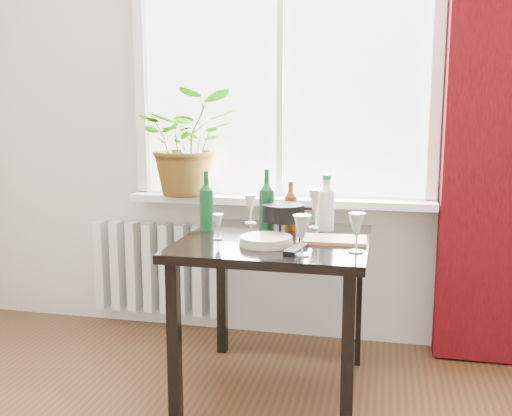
% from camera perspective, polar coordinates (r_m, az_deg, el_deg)
% --- Properties ---
extents(window, '(1.72, 0.08, 1.62)m').
position_cam_1_polar(window, '(3.26, 2.55, 14.54)').
color(window, white).
rests_on(window, ground).
extents(windowsill, '(1.72, 0.20, 0.04)m').
position_cam_1_polar(windowsill, '(3.21, 2.23, 0.76)').
color(windowsill, white).
rests_on(windowsill, ground).
extents(curtain, '(0.50, 0.12, 2.56)m').
position_cam_1_polar(curtain, '(3.14, 22.93, 8.47)').
color(curtain, '#3A0508').
rests_on(curtain, ground).
extents(radiator, '(0.80, 0.10, 0.55)m').
position_cam_1_polar(radiator, '(3.55, -9.79, -5.90)').
color(radiator, silver).
rests_on(radiator, ground).
extents(table, '(0.85, 0.85, 0.74)m').
position_cam_1_polar(table, '(2.65, 1.94, -4.98)').
color(table, black).
rests_on(table, ground).
extents(potted_plant, '(0.67, 0.63, 0.60)m').
position_cam_1_polar(potted_plant, '(3.28, -6.77, 6.49)').
color(potted_plant, '#257E21').
rests_on(potted_plant, windowsill).
extents(wine_bottle_left, '(0.09, 0.09, 0.29)m').
position_cam_1_polar(wine_bottle_left, '(2.79, -4.96, 0.73)').
color(wine_bottle_left, '#0B3C19').
rests_on(wine_bottle_left, table).
extents(wine_bottle_right, '(0.09, 0.09, 0.31)m').
position_cam_1_polar(wine_bottle_right, '(2.71, 1.07, 0.73)').
color(wine_bottle_right, '#0B3E20').
rests_on(wine_bottle_right, table).
extents(bottle_amber, '(0.07, 0.07, 0.25)m').
position_cam_1_polar(bottle_amber, '(2.79, 3.48, 0.25)').
color(bottle_amber, '#662F0B').
rests_on(bottle_amber, table).
extents(cleaning_bottle, '(0.09, 0.09, 0.28)m').
position_cam_1_polar(cleaning_bottle, '(2.80, 7.04, 0.52)').
color(cleaning_bottle, silver).
rests_on(cleaning_bottle, table).
extents(wineglass_front_right, '(0.09, 0.09, 0.17)m').
position_cam_1_polar(wineglass_front_right, '(2.30, 4.62, -2.69)').
color(wineglass_front_right, '#B4B9C2').
rests_on(wineglass_front_right, table).
extents(wineglass_far_right, '(0.10, 0.10, 0.17)m').
position_cam_1_polar(wineglass_far_right, '(2.38, 10.03, -2.39)').
color(wineglass_far_right, silver).
rests_on(wineglass_far_right, table).
extents(wineglass_back_center, '(0.09, 0.09, 0.20)m').
position_cam_1_polar(wineglass_back_center, '(2.86, 6.06, -0.00)').
color(wineglass_back_center, silver).
rests_on(wineglass_back_center, table).
extents(wineglass_back_left, '(0.09, 0.09, 0.16)m').
position_cam_1_polar(wineglass_back_left, '(2.97, -0.55, -0.07)').
color(wineglass_back_left, silver).
rests_on(wineglass_back_left, table).
extents(wineglass_front_left, '(0.07, 0.07, 0.12)m').
position_cam_1_polar(wineglass_front_left, '(2.60, -3.84, -1.86)').
color(wineglass_front_left, '#B4B8C2').
rests_on(wineglass_front_left, table).
extents(plate_stack, '(0.25, 0.25, 0.04)m').
position_cam_1_polar(plate_stack, '(2.49, 1.01, -3.27)').
color(plate_stack, beige).
rests_on(plate_stack, table).
extents(fondue_pot, '(0.24, 0.21, 0.15)m').
position_cam_1_polar(fondue_pot, '(2.65, 2.75, -1.25)').
color(fondue_pot, black).
rests_on(fondue_pot, table).
extents(tv_remote, '(0.08, 0.18, 0.02)m').
position_cam_1_polar(tv_remote, '(2.38, 4.00, -4.14)').
color(tv_remote, black).
rests_on(tv_remote, table).
extents(cutting_board, '(0.30, 0.20, 0.02)m').
position_cam_1_polar(cutting_board, '(2.58, 7.81, -3.16)').
color(cutting_board, '#AC6F4D').
rests_on(cutting_board, table).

